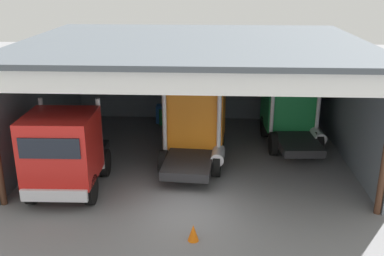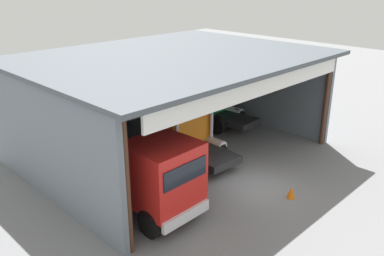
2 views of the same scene
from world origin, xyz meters
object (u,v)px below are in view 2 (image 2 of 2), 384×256
Objects in this scene: oil_drum at (100,134)px; traffic_cone at (291,192)px; truck_green_yard_outside at (207,97)px; truck_red_right_bay at (156,178)px; truck_orange_center_bay at (181,123)px; tool_cart at (96,131)px.

oil_drum is 1.52× the size of traffic_cone.
oil_drum is at bearing 156.22° from truck_green_yard_outside.
truck_red_right_bay is 0.95× the size of truck_orange_center_bay.
oil_drum is at bearing 116.30° from truck_orange_center_bay.
traffic_cone is (2.19, -11.80, -0.22)m from tool_cart.
tool_cart is at bearing -108.92° from truck_red_right_bay.
truck_orange_center_bay is at bearing -144.15° from truck_red_right_bay.
tool_cart is at bearing 153.51° from truck_green_yard_outside.
tool_cart is at bearing 115.06° from truck_orange_center_bay.
truck_green_yard_outside is at bearing 31.40° from truck_orange_center_bay.
truck_green_yard_outside is (9.37, 5.96, 0.05)m from truck_red_right_bay.
tool_cart is (-0.02, 0.37, 0.07)m from oil_drum.
truck_red_right_bay reaches higher than tool_cart.
truck_orange_center_bay is 5.69m from tool_cart.
truck_green_yard_outside is at bearing -20.58° from oil_drum.
tool_cart is (-6.56, 2.82, -1.29)m from truck_green_yard_outside.
oil_drum is at bearing -87.01° from tool_cart.
truck_red_right_bay is at bearing -107.75° from tool_cart.
truck_red_right_bay reaches higher than oil_drum.
truck_orange_center_bay is at bearing 91.95° from traffic_cone.
truck_green_yard_outside is at bearing 64.05° from traffic_cone.
tool_cart is (2.81, 8.78, -1.25)m from truck_red_right_bay.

